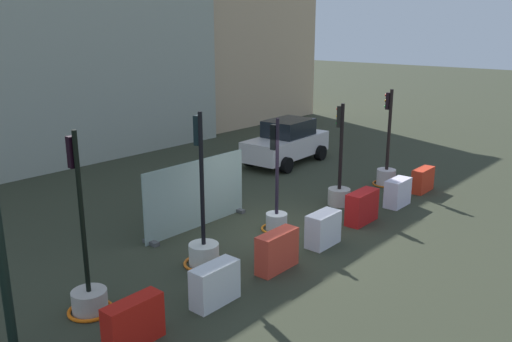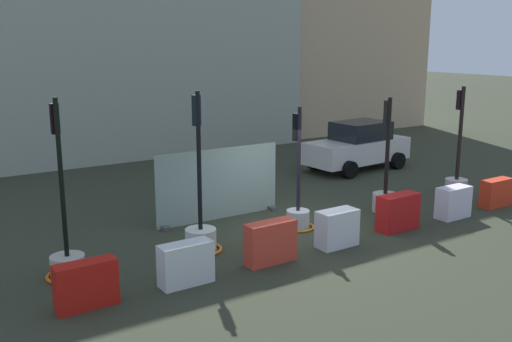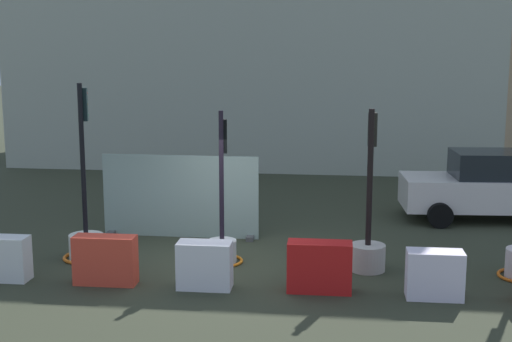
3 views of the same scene
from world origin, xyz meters
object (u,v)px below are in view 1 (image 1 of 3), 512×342
at_px(traffic_light_4, 386,170).
at_px(construction_barrier_2, 277,251).
at_px(traffic_light_0, 88,288).
at_px(traffic_light_3, 339,187).
at_px(construction_barrier_0, 134,323).
at_px(construction_barrier_5, 398,193).
at_px(construction_barrier_6, 423,180).
at_px(construction_barrier_1, 215,284).
at_px(construction_barrier_3, 323,229).
at_px(car_white_van, 287,142).
at_px(construction_barrier_4, 362,207).
at_px(traffic_light_2, 276,211).
at_px(traffic_light_1, 204,245).

height_order(traffic_light_4, construction_barrier_2, traffic_light_4).
height_order(traffic_light_0, traffic_light_4, traffic_light_0).
xyz_separation_m(traffic_light_3, construction_barrier_2, (-4.79, -1.40, -0.11)).
height_order(construction_barrier_0, construction_barrier_5, construction_barrier_0).
distance_m(construction_barrier_0, construction_barrier_6, 11.71).
height_order(traffic_light_4, construction_barrier_1, traffic_light_4).
xyz_separation_m(construction_barrier_1, construction_barrier_3, (3.85, 0.03, 0.01)).
xyz_separation_m(traffic_light_0, car_white_van, (11.70, 4.26, 0.35)).
distance_m(construction_barrier_3, construction_barrier_4, 2.05).
bearing_deg(construction_barrier_1, traffic_light_4, 7.91).
xyz_separation_m(traffic_light_2, construction_barrier_2, (-1.90, -1.55, -0.08)).
relative_size(construction_barrier_4, construction_barrier_6, 1.11).
distance_m(construction_barrier_2, construction_barrier_6, 7.78).
bearing_deg(construction_barrier_6, traffic_light_1, 170.65).
height_order(construction_barrier_3, construction_barrier_5, construction_barrier_3).
distance_m(construction_barrier_4, car_white_van, 7.00).
bearing_deg(traffic_light_4, traffic_light_1, 179.10).
distance_m(traffic_light_4, construction_barrier_0, 11.69).
bearing_deg(construction_barrier_2, traffic_light_2, 39.29).
bearing_deg(construction_barrier_4, traffic_light_1, 164.08).
xyz_separation_m(traffic_light_2, construction_barrier_1, (-3.90, -1.58, -0.12)).
xyz_separation_m(construction_barrier_1, car_white_van, (9.87, 5.86, 0.43)).
relative_size(traffic_light_2, construction_barrier_4, 2.68).
height_order(construction_barrier_0, construction_barrier_6, construction_barrier_0).
relative_size(construction_barrier_1, construction_barrier_4, 0.93).
relative_size(traffic_light_1, construction_barrier_6, 3.48).
relative_size(traffic_light_4, construction_barrier_2, 2.91).
bearing_deg(construction_barrier_1, construction_barrier_4, 1.06).
bearing_deg(construction_barrier_3, construction_barrier_2, 179.94).
bearing_deg(construction_barrier_2, traffic_light_1, 122.02).
xyz_separation_m(construction_barrier_0, construction_barrier_3, (5.78, -0.02, 0.00)).
distance_m(traffic_light_0, construction_barrier_5, 9.85).
relative_size(traffic_light_0, construction_barrier_6, 3.49).
bearing_deg(car_white_van, traffic_light_3, -124.69).
xyz_separation_m(traffic_light_0, traffic_light_1, (2.93, -0.12, -0.01)).
bearing_deg(construction_barrier_0, construction_barrier_4, 0.46).
bearing_deg(traffic_light_0, construction_barrier_3, -15.49).
bearing_deg(traffic_light_0, construction_barrier_1, -41.23).
xyz_separation_m(traffic_light_4, construction_barrier_5, (-1.80, -1.33, -0.11)).
bearing_deg(construction_barrier_5, construction_barrier_1, -179.90).
bearing_deg(construction_barrier_1, construction_barrier_6, 0.31).
height_order(traffic_light_2, construction_barrier_6, traffic_light_2).
bearing_deg(construction_barrier_6, construction_barrier_0, -179.97).
bearing_deg(car_white_van, construction_barrier_4, -124.54).
height_order(construction_barrier_0, construction_barrier_3, construction_barrier_3).
bearing_deg(car_white_van, construction_barrier_0, -153.75).
distance_m(construction_barrier_2, car_white_van, 9.80).
distance_m(traffic_light_0, construction_barrier_1, 2.43).
relative_size(traffic_light_0, construction_barrier_0, 3.28).
bearing_deg(traffic_light_3, traffic_light_4, -1.68).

